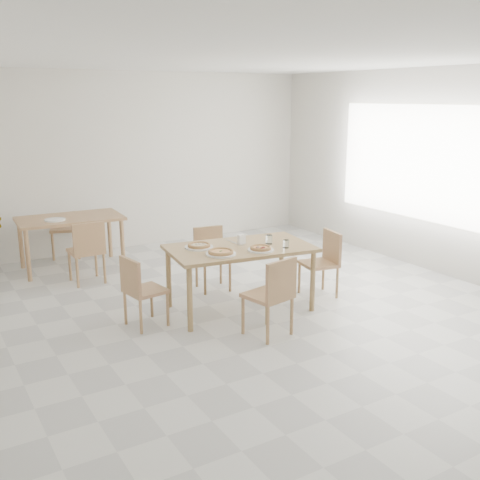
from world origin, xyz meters
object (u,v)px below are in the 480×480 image
chair_south (273,292)px  chair_back_s (87,248)px  pizza_mushroom (199,245)px  plate_empty (55,220)px  plate_margherita (221,254)px  second_table (70,223)px  pizza_margherita (221,252)px  main_table (240,253)px  plate_pepperoni (261,250)px  pizza_pepperoni (261,248)px  tumbler_a (286,244)px  chair_north (211,253)px  chair_west (139,287)px  plate_mushroom (199,247)px  chair_back_n (66,223)px  tumbler_b (269,239)px  chair_east (324,259)px  napkin_holder (242,240)px

chair_south → chair_back_s: chair_back_s is taller
pizza_mushroom → chair_back_s: (-0.81, 1.62, -0.29)m
chair_south → plate_empty: bearing=-80.2°
plate_margherita → second_table: bearing=107.6°
chair_south → pizza_margherita: bearing=-82.6°
main_table → plate_pepperoni: plate_pepperoni is taller
pizza_pepperoni → pizza_margherita: bearing=169.4°
tumbler_a → plate_margherita: bearing=170.7°
pizza_mushroom → chair_north: bearing=53.0°
plate_pepperoni → tumbler_a: bearing=-7.4°
plate_empty → plate_pepperoni: bearing=-60.4°
main_table → chair_west: 1.21m
plate_mushroom → pizza_mushroom: 0.02m
plate_empty → tumbler_a: bearing=-56.2°
main_table → chair_south: (-0.11, -0.84, -0.19)m
pizza_mushroom → second_table: (-0.81, 2.44, -0.12)m
chair_back_s → plate_empty: chair_back_s is taller
main_table → chair_back_n: chair_back_n is taller
chair_west → pizza_pepperoni: 1.38m
plate_margherita → pizza_margherita: (0.00, 0.00, 0.02)m
tumbler_a → plate_empty: tumbler_a is taller
pizza_margherita → pizza_pepperoni: same height
plate_pepperoni → pizza_pepperoni: 0.02m
chair_south → chair_back_n: 4.32m
plate_pepperoni → plate_empty: bearing=119.6°
main_table → pizza_mushroom: pizza_mushroom is taller
plate_mushroom → tumbler_b: 0.82m
chair_east → pizza_margherita: (-1.49, -0.06, 0.31)m
chair_south → plate_pepperoni: chair_south is taller
main_table → chair_east: chair_east is taller
pizza_margherita → plate_margherita: bearing=-176.4°
chair_east → napkin_holder: 1.15m
plate_pepperoni → pizza_pepperoni: size_ratio=1.22×
chair_south → plate_margherita: (-0.24, 0.66, 0.27)m
chair_west → pizza_pepperoni: bearing=-114.5°
main_table → plate_empty: (-1.47, 2.51, 0.08)m
tumbler_b → chair_back_n: (-1.48, 3.42, -0.29)m
main_table → chair_back_n: size_ratio=1.96×
pizza_mushroom → tumbler_b: size_ratio=2.89×
chair_east → chair_north: bearing=-122.5°
chair_east → second_table: 3.63m
chair_west → napkin_holder: (1.24, -0.03, 0.36)m
chair_south → second_table: bearing=-84.2°
chair_north → plate_margherita: chair_north is taller
chair_north → chair_back_s: 1.63m
plate_pepperoni → chair_back_s: chair_back_s is taller
second_table → main_table: bearing=-61.9°
pizza_mushroom → second_table: bearing=108.4°
second_table → chair_west: bearing=-85.9°
plate_mushroom → chair_back_s: bearing=116.6°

